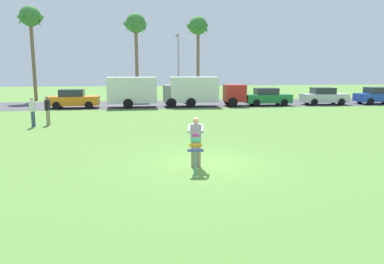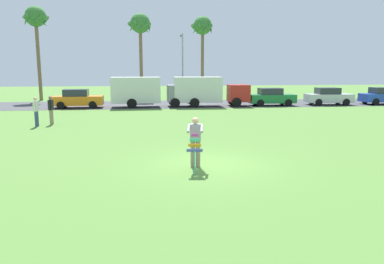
{
  "view_description": "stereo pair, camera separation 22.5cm",
  "coord_description": "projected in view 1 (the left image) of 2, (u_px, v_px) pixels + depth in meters",
  "views": [
    {
      "loc": [
        -2.21,
        -12.49,
        3.36
      ],
      "look_at": [
        -0.42,
        0.74,
        1.05
      ],
      "focal_mm": 34.39,
      "sensor_mm": 36.0,
      "label": 1
    },
    {
      "loc": [
        -1.99,
        -12.52,
        3.36
      ],
      "look_at": [
        -0.42,
        0.74,
        1.05
      ],
      "focal_mm": 34.39,
      "sensor_mm": 36.0,
      "label": 2
    }
  ],
  "objects": [
    {
      "name": "parked_car_orange",
      "position": [
        73.0,
        99.0,
        31.41
      ],
      "size": [
        4.23,
        1.89,
        1.6
      ],
      "color": "orange",
      "rests_on": "ground"
    },
    {
      "name": "parked_car_green",
      "position": [
        267.0,
        97.0,
        33.69
      ],
      "size": [
        4.21,
        1.86,
        1.6
      ],
      "color": "#1E7238",
      "rests_on": "ground"
    },
    {
      "name": "parked_truck_grey_van",
      "position": [
        141.0,
        91.0,
        32.07
      ],
      "size": [
        6.77,
        2.3,
        2.62
      ],
      "color": "gray",
      "rests_on": "ground"
    },
    {
      "name": "kite_held",
      "position": [
        196.0,
        147.0,
        11.81
      ],
      "size": [
        0.53,
        0.67,
        1.26
      ],
      "color": "#D83399",
      "rests_on": "ground"
    },
    {
      "name": "road_strip",
      "position": [
        166.0,
        104.0,
        34.95
      ],
      "size": [
        120.0,
        8.0,
        0.01
      ],
      "primitive_type": "cube",
      "color": "#424247",
      "rests_on": "ground"
    },
    {
      "name": "parked_truck_red_cab",
      "position": [
        203.0,
        91.0,
        32.79
      ],
      "size": [
        6.75,
        2.24,
        2.62
      ],
      "color": "#B2231E",
      "rests_on": "ground"
    },
    {
      "name": "parked_car_blue",
      "position": [
        378.0,
        96.0,
        35.14
      ],
      "size": [
        4.24,
        1.92,
        1.6
      ],
      "color": "#2347B7",
      "rests_on": "ground"
    },
    {
      "name": "person_walker_far",
      "position": [
        33.0,
        111.0,
        21.3
      ],
      "size": [
        0.24,
        0.57,
        1.73
      ],
      "color": "#384772",
      "rests_on": "ground"
    },
    {
      "name": "streetlight_pole",
      "position": [
        178.0,
        62.0,
        39.26
      ],
      "size": [
        0.24,
        1.65,
        7.0
      ],
      "color": "#9E9EA3",
      "rests_on": "ground"
    },
    {
      "name": "person_kite_flyer",
      "position": [
        196.0,
        140.0,
        12.56
      ],
      "size": [
        0.62,
        0.71,
        1.73
      ],
      "color": "gray",
      "rests_on": "ground"
    },
    {
      "name": "palm_tree_right_near",
      "position": [
        136.0,
        27.0,
        39.15
      ],
      "size": [
        2.58,
        2.71,
        9.17
      ],
      "color": "brown",
      "rests_on": "ground"
    },
    {
      "name": "palm_tree_left_near",
      "position": [
        31.0,
        21.0,
        37.61
      ],
      "size": [
        2.58,
        2.71,
        9.69
      ],
      "color": "brown",
      "rests_on": "ground"
    },
    {
      "name": "palm_tree_centre_far",
      "position": [
        198.0,
        29.0,
        42.28
      ],
      "size": [
        2.58,
        2.71,
        9.29
      ],
      "color": "brown",
      "rests_on": "ground"
    },
    {
      "name": "ground_plane",
      "position": [
        206.0,
        164.0,
        13.06
      ],
      "size": [
        120.0,
        120.0,
        0.0
      ],
      "primitive_type": "plane",
      "color": "#568438"
    },
    {
      "name": "parked_car_silver",
      "position": [
        324.0,
        96.0,
        34.42
      ],
      "size": [
        4.26,
        1.95,
        1.6
      ],
      "color": "silver",
      "rests_on": "ground"
    },
    {
      "name": "person_walker_near",
      "position": [
        48.0,
        109.0,
        22.08
      ],
      "size": [
        0.26,
        0.57,
        1.73
      ],
      "color": "gray",
      "rests_on": "ground"
    }
  ]
}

